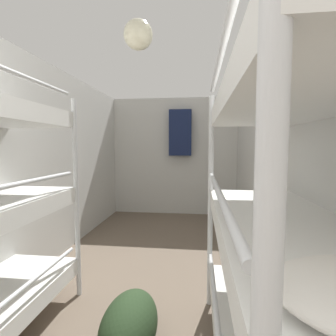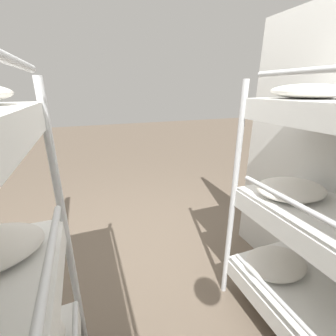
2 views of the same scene
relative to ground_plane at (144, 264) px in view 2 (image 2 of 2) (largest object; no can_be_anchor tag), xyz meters
name	(u,v)px [view 2 (image 2 of 2)]	position (x,y,z in m)	size (l,w,h in m)	color
ground_plane	(144,264)	(0.00, 0.00, 0.00)	(20.00, 20.00, 0.00)	#6B5B4C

